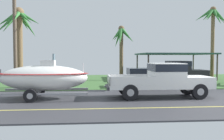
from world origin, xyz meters
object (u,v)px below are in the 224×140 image
(palm_tree_mid, at_px, (19,29))
(pickup_truck_towing, at_px, (165,78))
(boat_on_trailer, at_px, (43,78))
(palm_tree_far_right, at_px, (213,23))
(parked_sedan_near, at_px, (149,78))
(utility_pole, at_px, (15,34))
(parked_pickup_background, at_px, (177,71))
(palm_tree_near_left, at_px, (122,40))
(carport_awning, at_px, (174,54))

(palm_tree_mid, bearing_deg, pickup_truck_towing, -27.84)
(boat_on_trailer, bearing_deg, palm_tree_far_right, 36.81)
(parked_sedan_near, distance_m, utility_pole, 9.61)
(pickup_truck_towing, relative_size, utility_pole, 0.80)
(palm_tree_mid, bearing_deg, parked_pickup_background, 11.05)
(pickup_truck_towing, relative_size, palm_tree_far_right, 0.80)
(palm_tree_mid, relative_size, utility_pole, 0.79)
(parked_pickup_background, distance_m, parked_sedan_near, 3.92)
(palm_tree_near_left, distance_m, palm_tree_far_right, 9.33)
(palm_tree_near_left, bearing_deg, pickup_truck_towing, -83.47)
(utility_pole, bearing_deg, pickup_truck_towing, -23.40)
(carport_awning, height_order, palm_tree_far_right, palm_tree_far_right)
(pickup_truck_towing, relative_size, palm_tree_mid, 1.02)
(palm_tree_far_right, bearing_deg, parked_pickup_background, -142.44)
(palm_tree_far_right, distance_m, utility_pole, 18.37)
(utility_pole, bearing_deg, parked_sedan_near, 4.19)
(parked_sedan_near, xyz_separation_m, utility_pole, (-9.10, -0.67, 3.01))
(boat_on_trailer, xyz_separation_m, palm_tree_far_right, (14.41, 10.78, 4.43))
(boat_on_trailer, distance_m, parked_pickup_background, 11.89)
(palm_tree_mid, bearing_deg, palm_tree_far_right, 19.79)
(boat_on_trailer, distance_m, palm_tree_far_right, 18.53)
(parked_sedan_near, bearing_deg, palm_tree_mid, 178.92)
(parked_sedan_near, bearing_deg, palm_tree_far_right, 38.64)
(pickup_truck_towing, bearing_deg, parked_pickup_background, 66.00)
(carport_awning, xyz_separation_m, palm_tree_far_right, (3.79, -0.41, 3.08))
(carport_awning, xyz_separation_m, palm_tree_near_left, (-5.33, -1.24, 1.31))
(pickup_truck_towing, xyz_separation_m, utility_pole, (-8.93, 3.87, 2.66))
(parked_pickup_background, bearing_deg, palm_tree_far_right, 37.56)
(parked_pickup_background, distance_m, carport_awning, 4.50)
(boat_on_trailer, distance_m, palm_tree_mid, 6.10)
(pickup_truck_towing, height_order, palm_tree_near_left, palm_tree_near_left)
(parked_pickup_background, relative_size, palm_tree_near_left, 1.09)
(pickup_truck_towing, xyz_separation_m, palm_tree_near_left, (-1.14, 9.96, 2.74))
(parked_pickup_background, bearing_deg, utility_pole, -165.19)
(boat_on_trailer, distance_m, carport_awning, 15.49)
(parked_sedan_near, bearing_deg, parked_pickup_background, 40.33)
(parked_pickup_background, height_order, parked_sedan_near, parked_pickup_background)
(carport_awning, height_order, palm_tree_near_left, palm_tree_near_left)
(utility_pole, bearing_deg, palm_tree_near_left, 38.00)
(parked_sedan_near, height_order, utility_pole, utility_pole)
(boat_on_trailer, relative_size, palm_tree_mid, 1.02)
(carport_awning, relative_size, utility_pole, 0.96)
(parked_sedan_near, xyz_separation_m, palm_tree_mid, (-9.08, 0.17, 3.42))
(palm_tree_far_right, relative_size, utility_pole, 1.01)
(palm_tree_near_left, bearing_deg, palm_tree_far_right, 5.18)
(palm_tree_near_left, height_order, palm_tree_mid, palm_tree_mid)
(palm_tree_far_right, bearing_deg, pickup_truck_towing, -126.52)
(pickup_truck_towing, height_order, palm_tree_far_right, palm_tree_far_right)
(parked_pickup_background, distance_m, palm_tree_far_right, 7.59)
(utility_pole, bearing_deg, palm_tree_far_right, 22.23)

